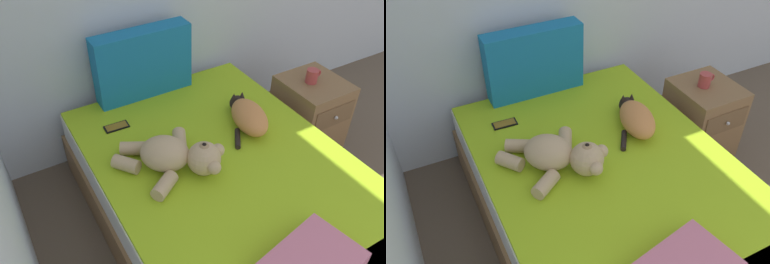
{
  "view_description": "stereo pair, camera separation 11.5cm",
  "coord_description": "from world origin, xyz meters",
  "views": [
    {
      "loc": [
        0.08,
        1.47,
        2.0
      ],
      "look_at": [
        0.99,
        3.04,
        0.55
      ],
      "focal_mm": 38.05,
      "sensor_mm": 36.0,
      "label": 1
    },
    {
      "loc": [
        0.18,
        1.42,
        2.0
      ],
      "look_at": [
        0.99,
        3.04,
        0.55
      ],
      "focal_mm": 38.05,
      "sensor_mm": 36.0,
      "label": 2
    }
  ],
  "objects": [
    {
      "name": "mug",
      "position": [
        1.97,
        3.11,
        0.59
      ],
      "size": [
        0.12,
        0.08,
        0.09
      ],
      "color": "#B23F3F",
      "rests_on": "nightstand"
    },
    {
      "name": "teddy_bear",
      "position": [
        0.81,
        2.89,
        0.57
      ],
      "size": [
        0.55,
        0.51,
        0.19
      ],
      "color": "tan",
      "rests_on": "bed"
    },
    {
      "name": "nightstand",
      "position": [
        2.0,
        3.1,
        0.27
      ],
      "size": [
        0.4,
        0.46,
        0.54
      ],
      "color": "olive",
      "rests_on": "ground_plane"
    },
    {
      "name": "bed",
      "position": [
        1.06,
        2.71,
        0.24
      ],
      "size": [
        1.36,
        2.05,
        0.49
      ],
      "color": "olive",
      "rests_on": "ground_plane"
    },
    {
      "name": "patterned_cushion",
      "position": [
        0.98,
        3.64,
        0.71
      ],
      "size": [
        0.64,
        0.14,
        0.45
      ],
      "color": "#1972AD",
      "rests_on": "bed"
    },
    {
      "name": "cat",
      "position": [
        1.36,
        3.0,
        0.56
      ],
      "size": [
        0.32,
        0.42,
        0.15
      ],
      "color": "#D18447",
      "rests_on": "bed"
    },
    {
      "name": "cell_phone",
      "position": [
        0.66,
        3.38,
        0.49
      ],
      "size": [
        0.15,
        0.08,
        0.01
      ],
      "color": "black",
      "rests_on": "bed"
    }
  ]
}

